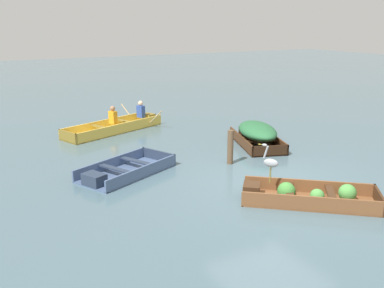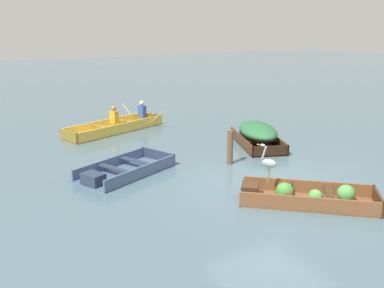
{
  "view_description": "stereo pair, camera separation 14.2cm",
  "coord_description": "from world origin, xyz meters",
  "px_view_note": "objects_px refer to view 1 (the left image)",
  "views": [
    {
      "loc": [
        -6.34,
        -7.32,
        3.71
      ],
      "look_at": [
        -0.55,
        2.97,
        0.35
      ],
      "focal_mm": 40.0,
      "sensor_mm": 36.0,
      "label": 1
    },
    {
      "loc": [
        -6.22,
        -7.39,
        3.71
      ],
      "look_at": [
        -0.55,
        2.97,
        0.35
      ],
      "focal_mm": 40.0,
      "sensor_mm": 36.0,
      "label": 2
    }
  ],
  "objects_px": {
    "skiff_dark_varnish_mid_moored": "(257,133)",
    "skiff_slate_blue_near_moored": "(123,171)",
    "dinghy_wooden_brown_foreground": "(307,196)",
    "mooring_post": "(230,147)",
    "heron_on_dinghy": "(270,162)",
    "rowboat_yellow_with_crew": "(118,125)"
  },
  "relations": [
    {
      "from": "skiff_dark_varnish_mid_moored",
      "to": "skiff_slate_blue_near_moored",
      "type": "bearing_deg",
      "value": -173.03
    },
    {
      "from": "dinghy_wooden_brown_foreground",
      "to": "mooring_post",
      "type": "height_order",
      "value": "mooring_post"
    },
    {
      "from": "skiff_dark_varnish_mid_moored",
      "to": "mooring_post",
      "type": "relative_size",
      "value": 2.87
    },
    {
      "from": "skiff_slate_blue_near_moored",
      "to": "heron_on_dinghy",
      "type": "relative_size",
      "value": 3.3
    },
    {
      "from": "dinghy_wooden_brown_foreground",
      "to": "skiff_slate_blue_near_moored",
      "type": "xyz_separation_m",
      "value": [
        -2.83,
        3.53,
        -0.04
      ]
    },
    {
      "from": "rowboat_yellow_with_crew",
      "to": "mooring_post",
      "type": "distance_m",
      "value": 5.24
    },
    {
      "from": "skiff_slate_blue_near_moored",
      "to": "rowboat_yellow_with_crew",
      "type": "bearing_deg",
      "value": 71.49
    },
    {
      "from": "dinghy_wooden_brown_foreground",
      "to": "rowboat_yellow_with_crew",
      "type": "distance_m",
      "value": 8.13
    },
    {
      "from": "skiff_dark_varnish_mid_moored",
      "to": "rowboat_yellow_with_crew",
      "type": "distance_m",
      "value": 5.03
    },
    {
      "from": "heron_on_dinghy",
      "to": "mooring_post",
      "type": "xyz_separation_m",
      "value": [
        0.72,
        2.51,
        -0.43
      ]
    },
    {
      "from": "mooring_post",
      "to": "heron_on_dinghy",
      "type": "bearing_deg",
      "value": -105.91
    },
    {
      "from": "dinghy_wooden_brown_foreground",
      "to": "heron_on_dinghy",
      "type": "relative_size",
      "value": 3.36
    },
    {
      "from": "dinghy_wooden_brown_foreground",
      "to": "rowboat_yellow_with_crew",
      "type": "xyz_separation_m",
      "value": [
        -1.33,
        8.02,
        0.04
      ]
    },
    {
      "from": "dinghy_wooden_brown_foreground",
      "to": "heron_on_dinghy",
      "type": "height_order",
      "value": "heron_on_dinghy"
    },
    {
      "from": "skiff_slate_blue_near_moored",
      "to": "skiff_dark_varnish_mid_moored",
      "type": "height_order",
      "value": "skiff_dark_varnish_mid_moored"
    },
    {
      "from": "skiff_slate_blue_near_moored",
      "to": "skiff_dark_varnish_mid_moored",
      "type": "distance_m",
      "value": 4.69
    },
    {
      "from": "skiff_slate_blue_near_moored",
      "to": "mooring_post",
      "type": "relative_size",
      "value": 2.96
    },
    {
      "from": "skiff_dark_varnish_mid_moored",
      "to": "mooring_post",
      "type": "distance_m",
      "value": 2.12
    },
    {
      "from": "skiff_slate_blue_near_moored",
      "to": "heron_on_dinghy",
      "type": "xyz_separation_m",
      "value": [
        2.14,
        -3.08,
        0.79
      ]
    },
    {
      "from": "skiff_dark_varnish_mid_moored",
      "to": "rowboat_yellow_with_crew",
      "type": "xyz_separation_m",
      "value": [
        -3.14,
        3.92,
        -0.21
      ]
    },
    {
      "from": "rowboat_yellow_with_crew",
      "to": "mooring_post",
      "type": "xyz_separation_m",
      "value": [
        1.35,
        -5.05,
        0.28
      ]
    },
    {
      "from": "dinghy_wooden_brown_foreground",
      "to": "skiff_dark_varnish_mid_moored",
      "type": "height_order",
      "value": "skiff_dark_varnish_mid_moored"
    }
  ]
}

